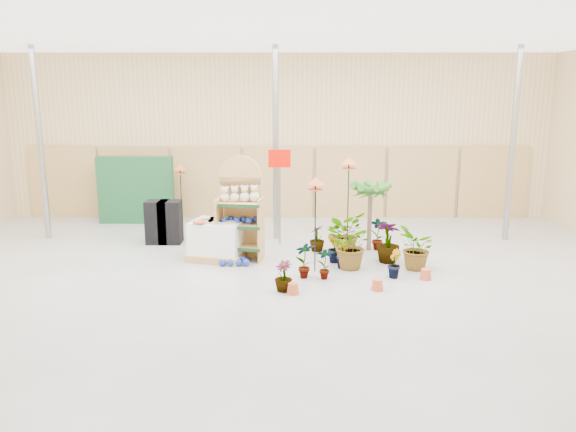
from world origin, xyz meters
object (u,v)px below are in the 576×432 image
at_px(display_shelf, 240,212).
at_px(potted_plant_2, 348,245).
at_px(pallet_stack, 218,240).
at_px(bird_table_front, 316,184).

relative_size(display_shelf, potted_plant_2, 2.24).
height_order(display_shelf, potted_plant_2, display_shelf).
height_order(pallet_stack, bird_table_front, bird_table_front).
height_order(pallet_stack, potted_plant_2, potted_plant_2).
height_order(display_shelf, pallet_stack, display_shelf).
xyz_separation_m(pallet_stack, bird_table_front, (2.01, -0.88, 1.33)).
bearing_deg(display_shelf, bird_table_front, -21.19).
bearing_deg(pallet_stack, bird_table_front, -9.77).
relative_size(display_shelf, bird_table_front, 1.16).
relative_size(pallet_stack, bird_table_front, 0.72).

